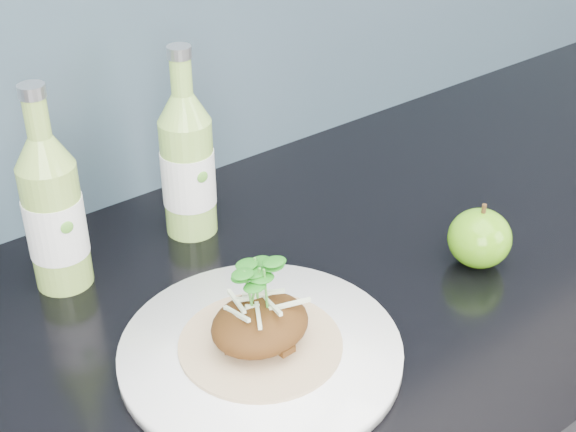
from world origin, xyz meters
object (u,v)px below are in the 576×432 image
at_px(dinner_plate, 261,352).
at_px(green_apple, 480,238).
at_px(cider_bottle_right, 188,165).
at_px(cider_bottle_left, 54,213).

xyz_separation_m(dinner_plate, green_apple, (0.28, -0.02, 0.03)).
bearing_deg(cider_bottle_right, dinner_plate, -102.04).
bearing_deg(green_apple, cider_bottle_left, 146.28).
xyz_separation_m(green_apple, cider_bottle_right, (-0.21, 0.26, 0.05)).
relative_size(cider_bottle_left, cider_bottle_right, 1.00).
bearing_deg(cider_bottle_left, cider_bottle_right, -11.91).
bearing_deg(green_apple, cider_bottle_right, 129.76).
bearing_deg(cider_bottle_right, cider_bottle_left, -173.67).
height_order(cider_bottle_left, cider_bottle_right, same).
height_order(green_apple, cider_bottle_right, cider_bottle_right).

